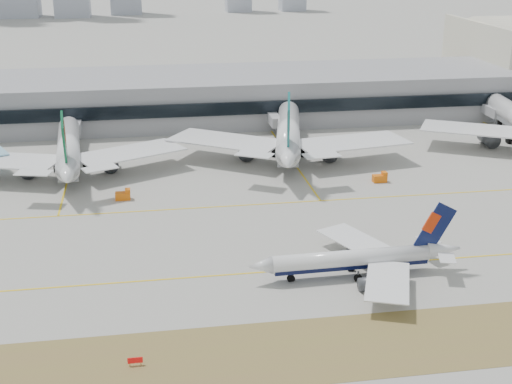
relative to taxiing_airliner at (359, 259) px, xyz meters
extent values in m
plane|color=#9A9890|center=(-20.12, 9.12, -3.27)|extent=(3000.00, 3000.00, 0.00)
cube|color=olive|center=(-20.12, -22.88, -3.25)|extent=(360.00, 18.00, 0.06)
cube|color=yellow|center=(-20.12, 4.12, -3.24)|extent=(360.00, 0.45, 0.04)
cube|color=yellow|center=(-20.12, 39.12, -3.24)|extent=(360.00, 0.45, 0.04)
cylinder|color=white|center=(-1.48, -0.03, 0.25)|extent=(29.36, 3.82, 3.20)
cube|color=black|center=(-1.48, -0.03, -0.63)|extent=(28.77, 3.32, 1.44)
cone|color=white|center=(-18.37, -0.38, 0.25)|extent=(4.54, 3.30, 3.20)
cone|color=white|center=(16.42, 0.34, 0.65)|extent=(6.58, 3.34, 3.20)
cube|color=white|center=(2.11, 8.93, -0.23)|extent=(12.87, 17.37, 0.19)
cube|color=white|center=(15.11, 4.48, 0.89)|extent=(4.17, 5.17, 0.13)
cylinder|color=#3F4247|center=(0.52, 5.93, -1.99)|extent=(4.93, 2.50, 2.40)
cube|color=#3F4247|center=(0.52, 5.93, -1.03)|extent=(2.04, 0.28, 1.12)
cube|color=white|center=(2.48, -8.83, -0.23)|extent=(12.38, 17.33, 0.19)
cube|color=white|center=(15.29, -3.85, 0.89)|extent=(4.02, 5.12, 0.13)
cylinder|color=#3F4247|center=(0.77, -5.91, -1.99)|extent=(4.93, 2.50, 2.40)
cube|color=#3F4247|center=(0.77, -5.91, -1.03)|extent=(2.04, 0.28, 1.12)
cube|color=#0A1444|center=(14.39, 0.30, 5.12)|extent=(7.92, 0.45, 10.03)
cube|color=red|center=(13.57, 0.28, 6.20)|extent=(3.58, 0.43, 4.30)
cylinder|color=#3F4247|center=(-12.61, -0.26, -2.31)|extent=(0.38, 0.38, 1.92)
cylinder|color=black|center=(-12.61, -0.26, -2.71)|extent=(1.45, 0.59, 1.44)
cylinder|color=#3F4247|center=(-0.63, -2.10, -2.31)|extent=(0.38, 0.38, 1.92)
cylinder|color=black|center=(-0.63, -2.10, -2.71)|extent=(1.45, 0.59, 1.44)
cylinder|color=#3F4247|center=(-0.71, 2.07, -2.31)|extent=(0.38, 0.38, 1.92)
cylinder|color=black|center=(-0.71, 2.07, -2.71)|extent=(1.45, 0.59, 1.44)
cylinder|color=white|center=(-57.23, 73.50, 3.06)|extent=(8.85, 43.79, 5.75)
cube|color=slate|center=(-57.23, 73.50, 1.47)|extent=(7.92, 42.86, 2.59)
cone|color=white|center=(-59.02, 98.50, 3.06)|extent=(6.21, 7.04, 5.75)
cone|color=white|center=(-55.33, 46.99, 3.77)|extent=(6.43, 10.05, 5.75)
cube|color=white|center=(-41.28, 68.24, 2.19)|extent=(30.36, 23.51, 0.35)
cube|color=white|center=(-48.00, 49.33, 4.21)|extent=(9.05, 6.95, 0.23)
cylinder|color=#3F4247|center=(-46.65, 70.74, -0.97)|extent=(4.82, 7.54, 4.31)
cube|color=#3F4247|center=(-46.65, 70.74, 0.75)|extent=(0.65, 3.04, 2.01)
cube|color=white|center=(-72.27, 66.02, 2.19)|extent=(30.17, 20.53, 0.35)
cube|color=white|center=(-62.92, 48.26, 4.21)|extent=(8.83, 6.04, 0.23)
cylinder|color=#3F4247|center=(-67.31, 69.26, -0.97)|extent=(4.82, 7.54, 4.31)
cube|color=#3F4247|center=(-67.31, 69.26, 0.75)|extent=(0.65, 3.04, 2.01)
cube|color=#0B502E|center=(-55.55, 50.00, 10.61)|extent=(1.38, 12.03, 15.43)
cube|color=#C53E0B|center=(-55.63, 51.21, 12.28)|extent=(1.02, 5.45, 6.60)
cylinder|color=#3F4247|center=(-58.41, 89.98, -1.55)|extent=(0.69, 0.69, 3.45)
cylinder|color=black|center=(-58.41, 89.98, -2.27)|extent=(1.19, 2.65, 2.59)
cylinder|color=#3F4247|center=(-60.87, 72.03, -1.55)|extent=(0.69, 0.69, 3.45)
cylinder|color=black|center=(-60.87, 72.03, -2.27)|extent=(1.19, 2.65, 2.59)
cylinder|color=#3F4247|center=(-53.41, 72.56, -1.55)|extent=(0.69, 0.69, 3.45)
cylinder|color=black|center=(-53.41, 72.56, -2.27)|extent=(1.19, 2.65, 2.59)
cylinder|color=white|center=(2.88, 76.88, 3.70)|extent=(16.15, 48.18, 6.34)
cube|color=slate|center=(2.88, 76.88, 1.96)|extent=(15.02, 47.05, 2.85)
cone|color=white|center=(8.61, 103.89, 3.70)|extent=(7.72, 8.48, 6.34)
cone|color=white|center=(-3.21, 48.24, 4.49)|extent=(8.41, 11.73, 6.34)
cube|color=white|center=(18.15, 66.45, 2.75)|extent=(32.38, 19.02, 0.38)
cube|color=white|center=(5.27, 48.48, 4.97)|extent=(9.31, 5.56, 0.25)
cylinder|color=#3F4247|center=(13.23, 70.73, -0.74)|extent=(6.31, 8.80, 4.75)
cube|color=#3F4247|center=(13.23, 70.73, 1.16)|extent=(1.16, 3.35, 2.22)
cube|color=white|center=(-15.32, 73.56, 2.75)|extent=(33.02, 28.57, 0.38)
cube|color=white|center=(-10.85, 51.91, 4.97)|extent=(10.01, 8.47, 0.25)
cylinder|color=#3F4247|center=(-9.08, 75.47, -0.74)|extent=(6.31, 8.80, 4.75)
cube|color=#3F4247|center=(-9.08, 75.47, 1.16)|extent=(1.16, 3.35, 2.22)
cube|color=#155F5F|center=(-2.51, 51.50, 12.02)|extent=(3.31, 13.08, 17.00)
cube|color=#B6B9C1|center=(-2.24, 52.80, 13.86)|extent=(1.92, 5.99, 7.27)
cylinder|color=#3F4247|center=(6.66, 94.69, -1.37)|extent=(0.76, 0.76, 3.80)
cylinder|color=black|center=(6.66, 94.69, -2.16)|extent=(1.68, 3.02, 2.85)
cylinder|color=#3F4247|center=(-1.43, 76.44, -1.37)|extent=(0.76, 0.76, 3.80)
cylinder|color=black|center=(-1.43, 76.44, -2.16)|extent=(1.68, 3.02, 2.85)
cylinder|color=#3F4247|center=(6.63, 74.73, -1.37)|extent=(0.76, 0.76, 3.80)
cylinder|color=black|center=(6.63, 74.73, -2.16)|extent=(1.68, 3.02, 2.85)
cone|color=white|center=(78.22, 105.63, 3.55)|extent=(7.04, 7.87, 6.21)
cube|color=white|center=(57.44, 74.01, 2.62)|extent=(32.67, 26.39, 0.37)
cylinder|color=#3F4247|center=(63.36, 76.41, -0.79)|extent=(5.58, 8.33, 4.65)
cube|color=#3F4247|center=(63.36, 76.41, 1.07)|extent=(0.86, 3.29, 2.17)
cylinder|color=#3F4247|center=(77.09, 96.49, -1.41)|extent=(0.74, 0.74, 3.72)
cylinder|color=black|center=(77.09, 96.49, -2.19)|extent=(1.42, 2.90, 2.79)
cylinder|color=#3F4247|center=(70.75, 78.00, -1.41)|extent=(0.74, 0.74, 3.72)
cylinder|color=black|center=(70.75, 78.00, -2.19)|extent=(1.42, 2.90, 2.79)
cube|color=gray|center=(-20.12, 124.12, 4.23)|extent=(280.00, 42.00, 15.00)
cube|color=black|center=(-20.12, 102.62, 4.68)|extent=(280.00, 1.20, 4.00)
cube|color=beige|center=(89.88, 144.12, 10.83)|extent=(2.00, 57.00, 27.90)
cube|color=red|center=(-40.49, -22.88, -2.37)|extent=(2.20, 0.15, 0.90)
cylinder|color=orange|center=(-41.29, -22.88, -3.02)|extent=(0.10, 0.10, 0.50)
cylinder|color=orange|center=(-39.69, -22.88, -3.02)|extent=(0.10, 0.10, 0.50)
cube|color=orange|center=(-43.09, 47.51, -2.37)|extent=(3.50, 2.00, 1.80)
cube|color=orange|center=(-41.89, 47.51, -1.17)|extent=(1.20, 1.80, 1.00)
cylinder|color=black|center=(-44.29, 46.71, -2.92)|extent=(0.70, 0.30, 0.70)
cylinder|color=black|center=(-44.29, 48.31, -2.92)|extent=(0.70, 0.30, 0.70)
cylinder|color=black|center=(-41.89, 46.71, -2.92)|extent=(0.70, 0.30, 0.70)
cylinder|color=black|center=(-41.89, 48.31, -2.92)|extent=(0.70, 0.30, 0.70)
cube|color=orange|center=(20.95, 50.01, -2.37)|extent=(3.50, 2.00, 1.80)
cube|color=orange|center=(22.15, 50.01, -1.17)|extent=(1.20, 1.80, 1.00)
cylinder|color=black|center=(19.75, 49.21, -2.92)|extent=(0.70, 0.30, 0.70)
cylinder|color=black|center=(19.75, 50.81, -2.92)|extent=(0.70, 0.30, 0.70)
cylinder|color=black|center=(22.15, 49.21, -2.92)|extent=(0.70, 0.30, 0.70)
cylinder|color=black|center=(22.15, 50.81, -2.92)|extent=(0.70, 0.30, 0.70)
camera|label=1|loc=(-37.53, -113.25, 55.65)|focal=50.00mm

